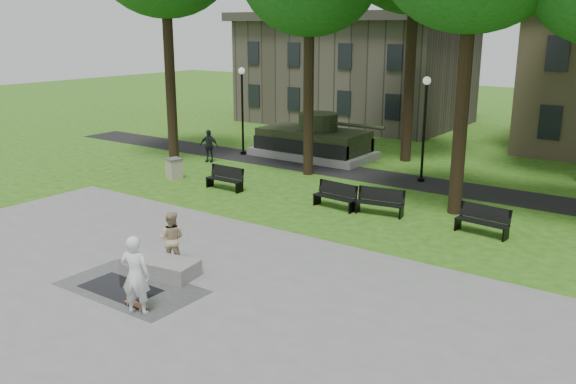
% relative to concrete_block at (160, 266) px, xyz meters
% --- Properties ---
extents(ground, '(120.00, 120.00, 0.00)m').
position_rel_concrete_block_xyz_m(ground, '(1.15, 2.13, -0.24)').
color(ground, '#2A4F12').
rests_on(ground, ground).
extents(plaza, '(22.00, 16.00, 0.02)m').
position_rel_concrete_block_xyz_m(plaza, '(1.15, -2.87, -0.23)').
color(plaza, gray).
rests_on(plaza, ground).
extents(footpath, '(44.00, 2.60, 0.01)m').
position_rel_concrete_block_xyz_m(footpath, '(1.15, 14.13, -0.24)').
color(footpath, black).
rests_on(footpath, ground).
extents(building_left, '(15.00, 10.00, 7.20)m').
position_rel_concrete_block_xyz_m(building_left, '(-9.85, 28.63, 3.35)').
color(building_left, '#4C443D').
rests_on(building_left, ground).
extents(lamp_left, '(0.36, 0.36, 4.73)m').
position_rel_concrete_block_xyz_m(lamp_left, '(-8.85, 14.43, 2.55)').
color(lamp_left, black).
rests_on(lamp_left, ground).
extents(lamp_mid, '(0.36, 0.36, 4.73)m').
position_rel_concrete_block_xyz_m(lamp_mid, '(1.65, 14.43, 2.55)').
color(lamp_mid, black).
rests_on(lamp_mid, ground).
extents(tank_monument, '(7.45, 3.40, 2.40)m').
position_rel_concrete_block_xyz_m(tank_monument, '(-5.30, 16.13, 0.61)').
color(tank_monument, gray).
rests_on(tank_monument, ground).
extents(puddle, '(2.20, 1.20, 0.00)m').
position_rel_concrete_block_xyz_m(puddle, '(-0.14, -1.33, -0.22)').
color(puddle, black).
rests_on(puddle, plaza).
extents(concrete_block, '(2.33, 1.33, 0.45)m').
position_rel_concrete_block_xyz_m(concrete_block, '(0.00, 0.00, 0.00)').
color(concrete_block, gray).
rests_on(concrete_block, plaza).
extents(skateboard, '(0.79, 0.26, 0.07)m').
position_rel_concrete_block_xyz_m(skateboard, '(1.08, -1.81, -0.19)').
color(skateboard, brown).
rests_on(skateboard, plaza).
extents(skateboarder, '(0.86, 0.73, 2.01)m').
position_rel_concrete_block_xyz_m(skateboarder, '(1.37, -2.03, 0.78)').
color(skateboarder, silver).
rests_on(skateboarder, plaza).
extents(friend_watching, '(1.00, 0.93, 1.65)m').
position_rel_concrete_block_xyz_m(friend_watching, '(-0.21, 0.68, 0.60)').
color(friend_watching, tan).
rests_on(friend_watching, plaza).
extents(pedestrian_walker, '(1.07, 0.73, 1.69)m').
position_rel_concrete_block_xyz_m(pedestrian_walker, '(-9.09, 11.94, 0.60)').
color(pedestrian_walker, black).
rests_on(pedestrian_walker, ground).
extents(park_bench_0, '(1.80, 0.53, 1.00)m').
position_rel_concrete_block_xyz_m(park_bench_0, '(-4.71, 8.23, 0.28)').
color(park_bench_0, black).
rests_on(park_bench_0, ground).
extents(park_bench_1, '(1.83, 0.69, 1.00)m').
position_rel_concrete_block_xyz_m(park_bench_1, '(0.64, 8.57, 0.28)').
color(park_bench_1, black).
rests_on(park_bench_1, ground).
extents(park_bench_2, '(1.85, 0.81, 1.00)m').
position_rel_concrete_block_xyz_m(park_bench_2, '(2.46, 8.81, 0.28)').
color(park_bench_2, black).
rests_on(park_bench_2, ground).
extents(park_bench_3, '(1.84, 0.70, 1.00)m').
position_rel_concrete_block_xyz_m(park_bench_3, '(6.32, 8.79, 0.28)').
color(park_bench_3, black).
rests_on(park_bench_3, ground).
extents(trash_bin, '(0.81, 0.81, 0.96)m').
position_rel_concrete_block_xyz_m(trash_bin, '(-7.94, 8.31, 0.24)').
color(trash_bin, '#AD9E8E').
rests_on(trash_bin, ground).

